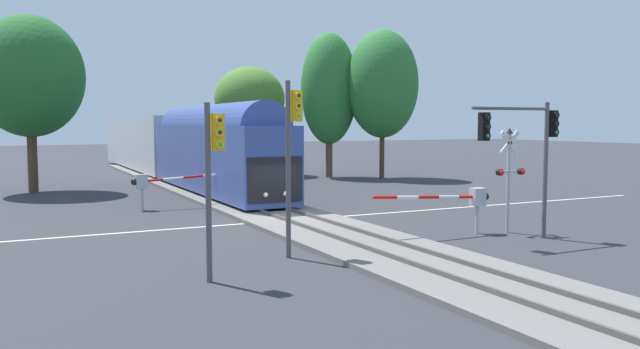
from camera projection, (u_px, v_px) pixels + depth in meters
ground_plane at (290, 220)px, 28.19m from camera, size 220.00×220.00×0.00m
road_centre_stripe at (290, 220)px, 28.19m from camera, size 44.00×0.20×0.01m
railway_track at (290, 218)px, 28.19m from camera, size 4.40×80.00×0.32m
commuter_train at (173, 144)px, 47.61m from camera, size 3.04×43.92×5.16m
crossing_gate_near at (467, 198)px, 24.54m from camera, size 5.35×0.40×1.80m
crossing_signal_mast at (509, 169)px, 24.83m from camera, size 1.36×0.44×4.15m
crossing_gate_far at (155, 181)px, 31.66m from camera, size 5.84×0.40×1.80m
traffic_signal_near_left at (213, 162)px, 17.03m from camera, size 0.53×0.38×4.90m
traffic_signal_near_right at (527, 137)px, 23.06m from camera, size 3.99×0.38×5.12m
traffic_signal_median at (292, 140)px, 20.09m from camera, size 0.53×0.38×5.69m
oak_behind_train at (29, 77)px, 39.01m from camera, size 6.59×6.59×11.03m
maple_right_background at (382, 84)px, 49.12m from camera, size 5.60×5.60×11.60m
oak_far_right at (329, 89)px, 50.09m from camera, size 4.51×4.51×11.51m
elm_centre_background at (250, 99)px, 52.33m from camera, size 5.84×5.84×9.02m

